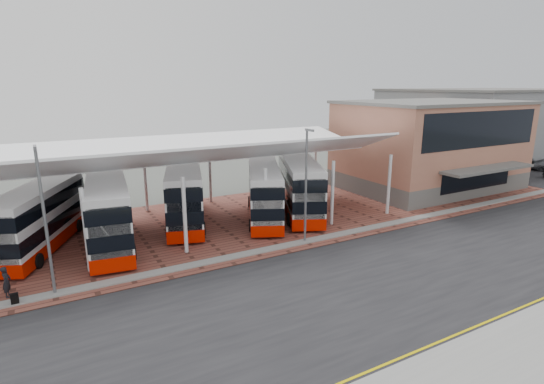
% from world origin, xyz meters
% --- Properties ---
extents(ground, '(140.00, 140.00, 0.00)m').
position_xyz_m(ground, '(0.00, 0.00, 0.00)').
color(ground, '#4E524B').
extents(road, '(120.00, 14.00, 0.02)m').
position_xyz_m(road, '(0.00, -1.00, 0.01)').
color(road, black).
rests_on(road, ground).
extents(forecourt, '(72.00, 16.00, 0.06)m').
position_xyz_m(forecourt, '(2.00, 13.00, 0.03)').
color(forecourt, brown).
rests_on(forecourt, ground).
extents(sidewalk, '(120.00, 4.00, 0.14)m').
position_xyz_m(sidewalk, '(0.00, -9.00, 0.07)').
color(sidewalk, gray).
rests_on(sidewalk, ground).
extents(north_kerb, '(120.00, 0.80, 0.14)m').
position_xyz_m(north_kerb, '(0.00, 6.20, 0.07)').
color(north_kerb, gray).
rests_on(north_kerb, ground).
extents(yellow_line_near, '(120.00, 0.12, 0.01)m').
position_xyz_m(yellow_line_near, '(0.00, -7.00, 0.03)').
color(yellow_line_near, '#C8AE00').
rests_on(yellow_line_near, road).
extents(yellow_line_far, '(120.00, 0.12, 0.01)m').
position_xyz_m(yellow_line_far, '(0.00, -6.70, 0.03)').
color(yellow_line_far, '#C8AE00').
rests_on(yellow_line_far, road).
extents(canopy, '(37.00, 11.63, 7.07)m').
position_xyz_m(canopy, '(-6.00, 13.94, 5.80)').
color(canopy, silver).
rests_on(canopy, ground).
extents(terminal, '(18.40, 14.40, 9.25)m').
position_xyz_m(terminal, '(23.00, 13.92, 4.66)').
color(terminal, '#5B5A56').
rests_on(terminal, ground).
extents(warehouse, '(30.50, 20.50, 10.25)m').
position_xyz_m(warehouse, '(48.00, 24.00, 5.15)').
color(warehouse, slate).
rests_on(warehouse, ground).
extents(lamp_west, '(0.16, 0.90, 8.07)m').
position_xyz_m(lamp_west, '(-14.00, 6.27, 4.36)').
color(lamp_west, slate).
rests_on(lamp_west, ground).
extents(lamp_east, '(0.16, 0.90, 8.07)m').
position_xyz_m(lamp_east, '(2.00, 6.27, 4.36)').
color(lamp_east, slate).
rests_on(lamp_east, ground).
extents(bus_1, '(6.57, 10.45, 4.29)m').
position_xyz_m(bus_1, '(-14.34, 13.89, 2.19)').
color(bus_1, silver).
rests_on(bus_1, forecourt).
extents(bus_2, '(4.02, 11.45, 4.62)m').
position_xyz_m(bus_2, '(-10.13, 12.57, 2.35)').
color(bus_2, silver).
rests_on(bus_2, forecourt).
extents(bus_3, '(5.91, 11.52, 4.65)m').
position_xyz_m(bus_3, '(-3.98, 14.85, 2.37)').
color(bus_3, silver).
rests_on(bus_3, forecourt).
extents(bus_4, '(6.72, 10.56, 4.34)m').
position_xyz_m(bus_4, '(2.09, 12.60, 2.22)').
color(bus_4, silver).
rests_on(bus_4, forecourt).
extents(bus_5, '(7.09, 11.33, 4.65)m').
position_xyz_m(bus_5, '(5.53, 12.56, 2.37)').
color(bus_5, silver).
rests_on(bus_5, forecourt).
extents(pedestrian, '(0.55, 0.70, 1.69)m').
position_xyz_m(pedestrian, '(-16.16, 7.17, 0.91)').
color(pedestrian, black).
rests_on(pedestrian, forecourt).
extents(suitcase, '(0.36, 0.25, 0.61)m').
position_xyz_m(suitcase, '(-15.83, 6.00, 0.37)').
color(suitcase, black).
rests_on(suitcase, forecourt).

